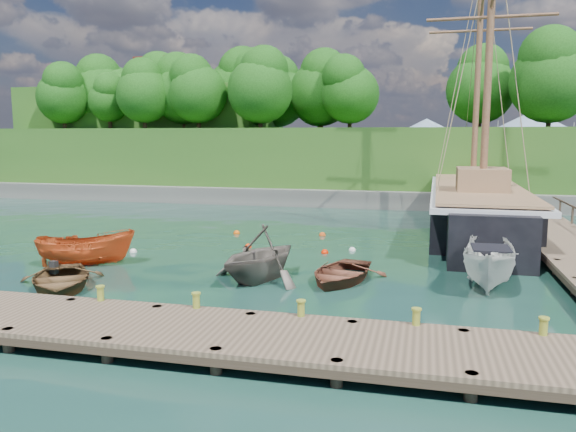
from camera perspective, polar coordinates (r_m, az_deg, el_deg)
name	(u,v)px	position (r m, az deg, el deg)	size (l,w,h in m)	color
ground	(278,285)	(20.60, -1.06, -6.98)	(160.00, 160.00, 0.00)	#16362A
dock_near	(289,340)	(13.99, 0.06, -12.53)	(20.00, 3.20, 1.10)	brown
dock_east	(574,250)	(27.43, 27.06, -3.13)	(3.20, 24.00, 1.10)	brown
bollard_0	(102,320)	(17.64, -18.39, -10.03)	(0.26, 0.26, 0.45)	olive
bollard_1	(197,329)	(16.29, -9.24, -11.23)	(0.26, 0.26, 0.45)	olive
bollard_2	(301,338)	(15.42, 1.32, -12.25)	(0.26, 0.26, 0.45)	olive
bollard_3	(415,348)	(15.10, 12.80, -12.91)	(0.26, 0.26, 0.45)	olive
bollard_4	(541,359)	(15.38, 24.34, -13.06)	(0.26, 0.26, 0.45)	olive
rowboat_0	(61,288)	(21.71, -22.10, -6.80)	(2.98, 4.18, 0.86)	#4E351D
rowboat_1	(260,280)	(21.28, -2.87, -6.49)	(3.59, 4.16, 2.19)	#675E54
rowboat_2	(340,281)	(21.22, 5.34, -6.56)	(2.87, 4.02, 0.83)	brown
motorboat_orange	(87,265)	(25.13, -19.76, -4.69)	(1.51, 4.02, 1.55)	#CB4D1C
cabin_boat_white	(489,287)	(21.57, 19.74, -6.78)	(1.81, 4.81, 1.86)	silver
schooner	(476,211)	(33.73, 18.54, 0.46)	(5.30, 27.39, 20.07)	black
mooring_buoy_0	(133,252)	(27.11, -15.44, -3.59)	(0.34, 0.34, 0.34)	silver
mooring_buoy_1	(248,247)	(27.41, -4.05, -3.19)	(0.33, 0.33, 0.33)	#FB3102
mooring_buoy_2	(325,253)	(26.02, 3.76, -3.80)	(0.33, 0.33, 0.33)	#FB2200
mooring_buoy_3	(352,251)	(26.69, 6.54, -3.53)	(0.32, 0.32, 0.32)	white
mooring_buoy_4	(237,234)	(31.21, -5.25, -1.81)	(0.35, 0.35, 0.35)	#F45905
mooring_buoy_5	(322,236)	(30.54, 3.51, -2.01)	(0.36, 0.36, 0.36)	#D34C14
headland	(231,134)	(53.68, -5.84, 8.27)	(51.00, 19.31, 12.90)	#474744
distant_ridge	(421,143)	(89.23, 13.39, 7.26)	(117.00, 40.00, 10.00)	#728CA5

